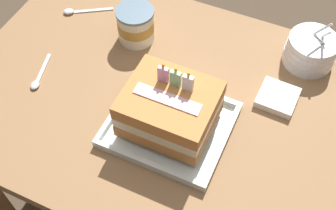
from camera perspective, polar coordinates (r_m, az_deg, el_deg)
name	(u,v)px	position (r m, az deg, el deg)	size (l,w,h in m)	color
ground_plane	(167,203)	(1.70, -0.14, -12.99)	(8.00, 8.00, 0.00)	#4C3D2D
dining_table	(167,119)	(1.18, -0.19, -1.88)	(1.10, 0.76, 0.68)	olive
foil_tray	(170,126)	(1.04, 0.22, -2.76)	(0.29, 0.25, 0.02)	silver
birthday_cake	(170,109)	(0.98, 0.24, -0.48)	(0.21, 0.18, 0.16)	#C27C40
bowl_stack	(311,51)	(1.21, 18.53, 6.92)	(0.14, 0.14, 0.14)	white
ice_cream_tub	(136,25)	(1.21, -4.34, 10.68)	(0.11, 0.11, 0.10)	silver
serving_spoon_near_tray	(37,80)	(1.18, -17.06, 3.21)	(0.05, 0.13, 0.01)	silver
serving_spoon_by_bowls	(75,11)	(1.35, -12.28, 12.16)	(0.14, 0.09, 0.01)	silver
napkin_pile	(277,98)	(1.12, 14.43, 0.98)	(0.10, 0.10, 0.02)	white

